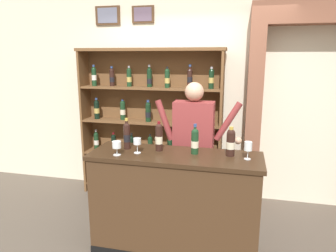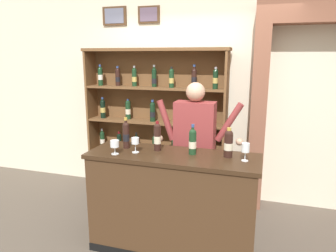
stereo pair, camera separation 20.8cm
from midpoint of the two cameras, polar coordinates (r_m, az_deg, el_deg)
ground_plane at (r=3.47m, az=0.90°, el=-21.41°), size 14.00×14.00×0.02m
back_wall at (r=4.34m, az=6.64°, el=9.60°), size 12.00×0.19×3.41m
wine_shelf at (r=4.29m, az=-0.92°, el=1.04°), size 1.98×0.32×2.04m
archway_doorway at (r=4.23m, az=27.14°, el=4.41°), size 1.56×0.45×2.56m
tasting_counter at (r=3.18m, az=2.75°, el=-13.96°), size 1.65×0.56×1.02m
shopkeeper at (r=3.51m, az=6.62°, el=-2.23°), size 0.99×0.22×1.66m
tasting_bottle_super_tuscan at (r=3.17m, az=-5.83°, el=-1.55°), size 0.07×0.07×0.32m
tasting_bottle_vin_santo at (r=3.07m, az=-0.02°, el=-1.96°), size 0.07×0.07×0.30m
tasting_bottle_rosso at (r=2.97m, az=6.53°, el=-2.78°), size 0.07×0.07×0.29m
tasting_bottle_riserva at (r=2.95m, az=13.02°, el=-3.06°), size 0.08×0.08×0.28m
wine_glass_left at (r=2.88m, az=16.03°, el=-3.95°), size 0.07×0.07×0.17m
wine_glass_spare at (r=3.02m, az=-4.06°, el=-2.87°), size 0.07×0.07×0.15m
wine_glass_center at (r=2.99m, az=-7.79°, el=-3.35°), size 0.08×0.08×0.14m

